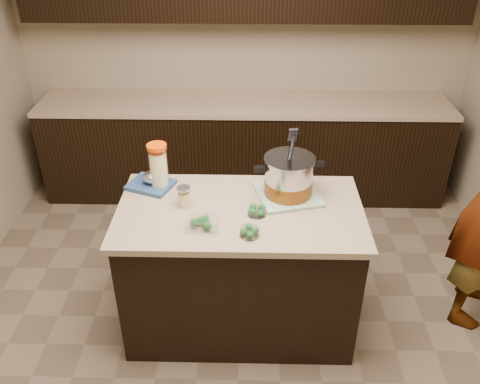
# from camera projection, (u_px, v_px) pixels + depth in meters

# --- Properties ---
(ground_plane) EXTENTS (4.00, 4.00, 0.00)m
(ground_plane) POSITION_uv_depth(u_px,v_px,m) (240.00, 319.00, 3.47)
(ground_plane) COLOR brown
(ground_plane) RESTS_ON ground
(room_shell) EXTENTS (4.04, 4.04, 2.72)m
(room_shell) POSITION_uv_depth(u_px,v_px,m) (240.00, 75.00, 2.57)
(room_shell) COLOR tan
(room_shell) RESTS_ON ground
(back_cabinets) EXTENTS (3.60, 0.63, 2.33)m
(back_cabinets) POSITION_uv_depth(u_px,v_px,m) (244.00, 96.00, 4.45)
(back_cabinets) COLOR black
(back_cabinets) RESTS_ON ground
(island) EXTENTS (1.46, 0.81, 0.90)m
(island) POSITION_uv_depth(u_px,v_px,m) (240.00, 268.00, 3.23)
(island) COLOR black
(island) RESTS_ON ground
(dish_towel) EXTENTS (0.44, 0.44, 0.02)m
(dish_towel) POSITION_uv_depth(u_px,v_px,m) (288.00, 194.00, 3.12)
(dish_towel) COLOR #5C895E
(dish_towel) RESTS_ON island
(stock_pot) EXTENTS (0.43, 0.36, 0.44)m
(stock_pot) POSITION_uv_depth(u_px,v_px,m) (289.00, 178.00, 3.06)
(stock_pot) COLOR #B7B7BC
(stock_pot) RESTS_ON dish_towel
(lemonade_pitcher) EXTENTS (0.14, 0.14, 0.30)m
(lemonade_pitcher) POSITION_uv_depth(u_px,v_px,m) (159.00, 168.00, 3.13)
(lemonade_pitcher) COLOR #E9DE8E
(lemonade_pitcher) RESTS_ON island
(mason_jar) EXTENTS (0.10, 0.10, 0.13)m
(mason_jar) POSITION_uv_depth(u_px,v_px,m) (184.00, 197.00, 3.00)
(mason_jar) COLOR #E9DE8E
(mason_jar) RESTS_ON island
(broccoli_tub_left) EXTENTS (0.14, 0.14, 0.05)m
(broccoli_tub_left) POSITION_uv_depth(u_px,v_px,m) (257.00, 211.00, 2.93)
(broccoli_tub_left) COLOR silver
(broccoli_tub_left) RESTS_ON island
(broccoli_tub_right) EXTENTS (0.13, 0.13, 0.05)m
(broccoli_tub_right) POSITION_uv_depth(u_px,v_px,m) (249.00, 232.00, 2.76)
(broccoli_tub_right) COLOR silver
(broccoli_tub_right) RESTS_ON island
(broccoli_tub_rect) EXTENTS (0.18, 0.14, 0.06)m
(broccoli_tub_rect) POSITION_uv_depth(u_px,v_px,m) (202.00, 223.00, 2.82)
(broccoli_tub_rect) COLOR silver
(broccoli_tub_rect) RESTS_ON island
(blue_tray) EXTENTS (0.32, 0.29, 0.10)m
(blue_tray) POSITION_uv_depth(u_px,v_px,m) (152.00, 182.00, 3.20)
(blue_tray) COLOR navy
(blue_tray) RESTS_ON island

